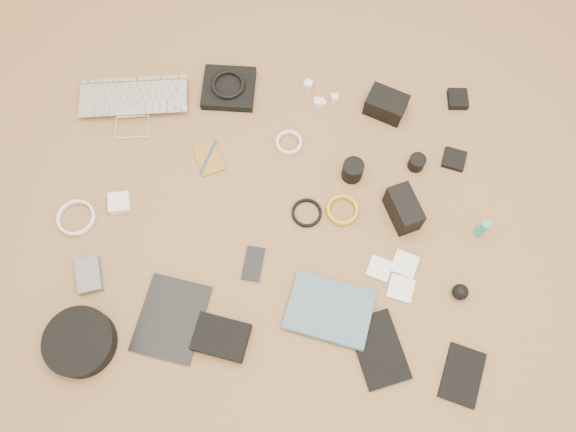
{
  "coord_description": "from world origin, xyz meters",
  "views": [
    {
      "loc": [
        0.06,
        -0.64,
        1.71
      ],
      "look_at": [
        0.04,
        0.01,
        0.02
      ],
      "focal_mm": 35.0,
      "sensor_mm": 36.0,
      "label": 1
    }
  ],
  "objects_px": {
    "dslr_camera": "(386,105)",
    "headphone_case": "(80,342)",
    "phone": "(253,264)",
    "tablet": "(171,318)",
    "laptop": "(134,111)",
    "paperback": "(322,340)"
  },
  "relations": [
    {
      "from": "dslr_camera",
      "to": "headphone_case",
      "type": "height_order",
      "value": "dslr_camera"
    },
    {
      "from": "laptop",
      "to": "headphone_case",
      "type": "relative_size",
      "value": 1.82
    },
    {
      "from": "dslr_camera",
      "to": "headphone_case",
      "type": "distance_m",
      "value": 1.25
    },
    {
      "from": "headphone_case",
      "to": "paperback",
      "type": "relative_size",
      "value": 0.83
    },
    {
      "from": "phone",
      "to": "headphone_case",
      "type": "xyz_separation_m",
      "value": [
        -0.5,
        -0.26,
        0.02
      ]
    },
    {
      "from": "dslr_camera",
      "to": "phone",
      "type": "distance_m",
      "value": 0.72
    },
    {
      "from": "laptop",
      "to": "headphone_case",
      "type": "height_order",
      "value": "headphone_case"
    },
    {
      "from": "phone",
      "to": "paperback",
      "type": "distance_m",
      "value": 0.32
    },
    {
      "from": "tablet",
      "to": "headphone_case",
      "type": "height_order",
      "value": "headphone_case"
    },
    {
      "from": "phone",
      "to": "paperback",
      "type": "xyz_separation_m",
      "value": [
        0.22,
        -0.23,
        0.01
      ]
    },
    {
      "from": "laptop",
      "to": "headphone_case",
      "type": "bearing_deg",
      "value": -99.12
    },
    {
      "from": "laptop",
      "to": "headphone_case",
      "type": "distance_m",
      "value": 0.8
    },
    {
      "from": "laptop",
      "to": "phone",
      "type": "relative_size",
      "value": 3.41
    },
    {
      "from": "tablet",
      "to": "phone",
      "type": "distance_m",
      "value": 0.3
    },
    {
      "from": "tablet",
      "to": "phone",
      "type": "xyz_separation_m",
      "value": [
        0.24,
        0.18,
        -0.0
      ]
    },
    {
      "from": "tablet",
      "to": "headphone_case",
      "type": "distance_m",
      "value": 0.27
    },
    {
      "from": "dslr_camera",
      "to": "phone",
      "type": "relative_size",
      "value": 1.21
    },
    {
      "from": "phone",
      "to": "dslr_camera",
      "type": "bearing_deg",
      "value": 60.82
    },
    {
      "from": "tablet",
      "to": "dslr_camera",
      "type": "bearing_deg",
      "value": 60.24
    },
    {
      "from": "paperback",
      "to": "tablet",
      "type": "bearing_deg",
      "value": 97.36
    },
    {
      "from": "dslr_camera",
      "to": "paperback",
      "type": "bearing_deg",
      "value": -80.8
    },
    {
      "from": "laptop",
      "to": "dslr_camera",
      "type": "relative_size",
      "value": 2.83
    }
  ]
}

